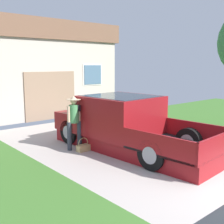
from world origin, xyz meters
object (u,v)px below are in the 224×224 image
at_px(house_with_garage, 4,69).
at_px(person_with_hat, 74,119).
at_px(handbag, 83,147).
at_px(pickup_truck, 123,125).

bearing_deg(house_with_garage, person_with_hat, -96.72).
bearing_deg(handbag, pickup_truck, -23.74).
relative_size(person_with_hat, house_with_garage, 0.16).
distance_m(pickup_truck, house_with_garage, 9.09).
relative_size(handbag, house_with_garage, 0.04).
relative_size(pickup_truck, person_with_hat, 3.31).
relative_size(pickup_truck, handbag, 13.24).
bearing_deg(person_with_hat, house_with_garage, 91.49).
distance_m(handbag, house_with_garage, 8.77).
xyz_separation_m(handbag, house_with_garage, (0.86, 8.42, 2.28)).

